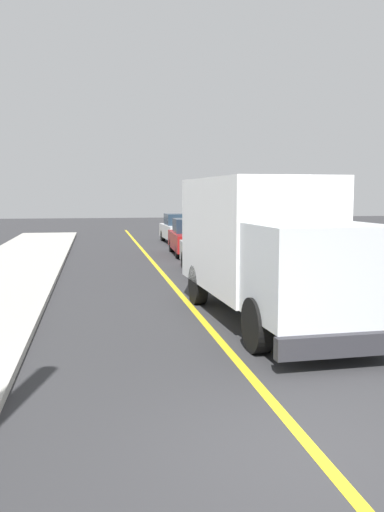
% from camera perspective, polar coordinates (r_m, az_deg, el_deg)
% --- Properties ---
extents(ground_plane, '(120.00, 120.00, 0.00)m').
position_cam_1_polar(ground_plane, '(6.47, 13.25, -19.79)').
color(ground_plane, '#303033').
extents(centre_line_yellow, '(0.16, 56.00, 0.01)m').
position_cam_1_polar(centre_line_yellow, '(15.75, -1.20, -3.94)').
color(centre_line_yellow, gold).
rests_on(centre_line_yellow, ground).
extents(box_truck, '(2.76, 7.29, 3.20)m').
position_cam_1_polar(box_truck, '(12.60, 7.39, 1.49)').
color(box_truck, white).
rests_on(box_truck, ground).
extents(parked_car_near, '(2.00, 4.48, 1.67)m').
position_cam_1_polar(parked_car_near, '(19.87, 1.96, 0.52)').
color(parked_car_near, '#B7B7BC').
rests_on(parked_car_near, ground).
extents(parked_car_mid, '(1.97, 4.47, 1.67)m').
position_cam_1_polar(parked_car_mid, '(25.83, -0.04, 1.89)').
color(parked_car_mid, maroon).
rests_on(parked_car_mid, ground).
extents(parked_car_far, '(1.90, 4.44, 1.67)m').
position_cam_1_polar(parked_car_far, '(32.09, -1.25, 2.77)').
color(parked_car_far, silver).
rests_on(parked_car_far, ground).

